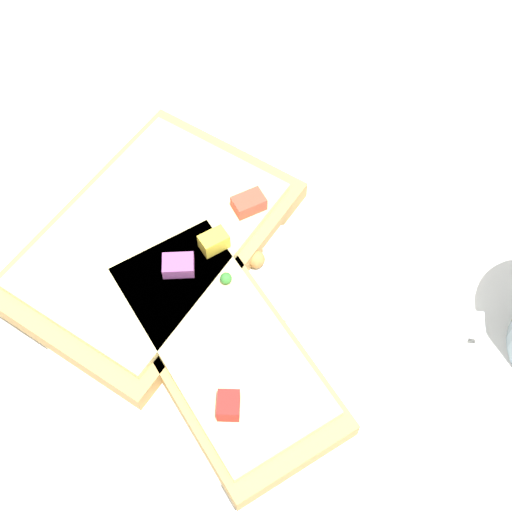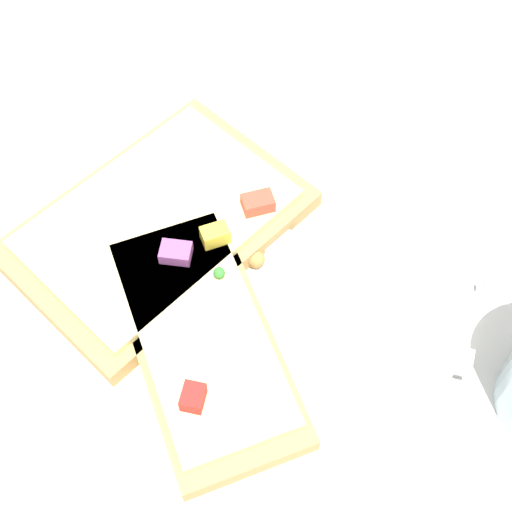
{
  "view_description": "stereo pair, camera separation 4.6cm",
  "coord_description": "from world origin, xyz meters",
  "px_view_note": "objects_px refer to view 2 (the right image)",
  "views": [
    {
      "loc": [
        -0.15,
        0.2,
        0.41
      ],
      "look_at": [
        0.0,
        0.0,
        0.02
      ],
      "focal_mm": 50.0,
      "sensor_mm": 36.0,
      "label": 1
    },
    {
      "loc": [
        -0.18,
        0.17,
        0.41
      ],
      "look_at": [
        0.0,
        0.0,
        0.02
      ],
      "focal_mm": 50.0,
      "sensor_mm": 36.0,
      "label": 2
    }
  ],
  "objects_px": {
    "knife": "(341,328)",
    "pizza_slice_corner": "(201,335)",
    "fork": "(302,242)",
    "pizza_slice_main": "(159,225)",
    "plate": "(256,269)"
  },
  "relations": [
    {
      "from": "knife",
      "to": "pizza_slice_corner",
      "type": "relative_size",
      "value": 0.91
    },
    {
      "from": "knife",
      "to": "fork",
      "type": "bearing_deg",
      "value": -53.98
    },
    {
      "from": "pizza_slice_main",
      "to": "pizza_slice_corner",
      "type": "bearing_deg",
      "value": -115.0
    },
    {
      "from": "fork",
      "to": "pizza_slice_main",
      "type": "relative_size",
      "value": 0.97
    },
    {
      "from": "pizza_slice_corner",
      "to": "fork",
      "type": "bearing_deg",
      "value": 117.29
    },
    {
      "from": "plate",
      "to": "pizza_slice_corner",
      "type": "distance_m",
      "value": 0.07
    },
    {
      "from": "knife",
      "to": "pizza_slice_main",
      "type": "relative_size",
      "value": 0.9
    },
    {
      "from": "plate",
      "to": "pizza_slice_corner",
      "type": "height_order",
      "value": "pizza_slice_corner"
    },
    {
      "from": "fork",
      "to": "knife",
      "type": "bearing_deg",
      "value": 121.72
    },
    {
      "from": "fork",
      "to": "knife",
      "type": "relative_size",
      "value": 1.07
    },
    {
      "from": "fork",
      "to": "pizza_slice_corner",
      "type": "relative_size",
      "value": 0.98
    },
    {
      "from": "knife",
      "to": "plate",
      "type": "bearing_deg",
      "value": -25.24
    },
    {
      "from": "pizza_slice_main",
      "to": "pizza_slice_corner",
      "type": "xyz_separation_m",
      "value": [
        -0.08,
        0.03,
        0.0
      ]
    },
    {
      "from": "plate",
      "to": "knife",
      "type": "relative_size",
      "value": 1.63
    },
    {
      "from": "plate",
      "to": "fork",
      "type": "distance_m",
      "value": 0.04
    }
  ]
}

